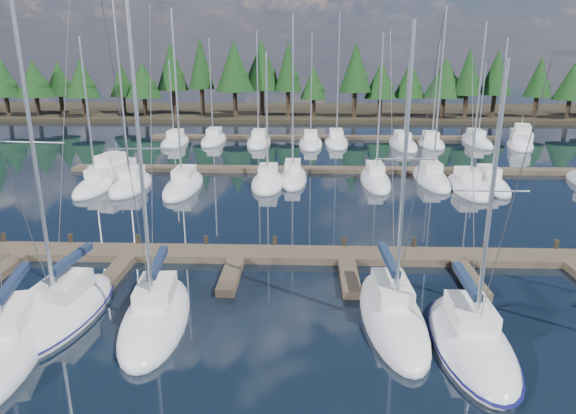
{
  "coord_description": "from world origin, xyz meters",
  "views": [
    {
      "loc": [
        -2.23,
        -8.73,
        11.03
      ],
      "look_at": [
        -3.34,
        22.0,
        1.79
      ],
      "focal_mm": 32.0,
      "sensor_mm": 36.0,
      "label": 1
    }
  ],
  "objects_px": {
    "front_sailboat_1": "(63,311)",
    "motor_yacht_right": "(520,142)",
    "main_dock": "(346,260)",
    "front_sailboat_2": "(156,316)",
    "front_sailboat_0": "(9,343)",
    "front_sailboat_3": "(392,314)",
    "front_sailboat_4": "(471,341)",
    "motor_yacht_left": "(114,176)"
  },
  "relations": [
    {
      "from": "main_dock",
      "to": "front_sailboat_1",
      "type": "xyz_separation_m",
      "value": [
        -12.74,
        -6.47,
        0.08
      ]
    },
    {
      "from": "motor_yacht_right",
      "to": "front_sailboat_3",
      "type": "bearing_deg",
      "value": -117.26
    },
    {
      "from": "front_sailboat_1",
      "to": "front_sailboat_4",
      "type": "height_order",
      "value": "front_sailboat_1"
    },
    {
      "from": "main_dock",
      "to": "motor_yacht_left",
      "type": "xyz_separation_m",
      "value": [
        -19.51,
        18.25,
        0.26
      ]
    },
    {
      "from": "front_sailboat_0",
      "to": "motor_yacht_right",
      "type": "xyz_separation_m",
      "value": [
        37.72,
        46.69,
        0.2
      ]
    },
    {
      "from": "main_dock",
      "to": "front_sailboat_2",
      "type": "relative_size",
      "value": 3.2
    },
    {
      "from": "front_sailboat_4",
      "to": "motor_yacht_right",
      "type": "distance_m",
      "value": 49.94
    },
    {
      "from": "front_sailboat_0",
      "to": "front_sailboat_1",
      "type": "xyz_separation_m",
      "value": [
        0.87,
        2.6,
        -0.01
      ]
    },
    {
      "from": "motor_yacht_left",
      "to": "front_sailboat_0",
      "type": "bearing_deg",
      "value": -77.82
    },
    {
      "from": "main_dock",
      "to": "front_sailboat_0",
      "type": "bearing_deg",
      "value": -146.34
    },
    {
      "from": "front_sailboat_3",
      "to": "motor_yacht_right",
      "type": "bearing_deg",
      "value": 62.74
    },
    {
      "from": "front_sailboat_0",
      "to": "motor_yacht_right",
      "type": "bearing_deg",
      "value": 51.07
    },
    {
      "from": "front_sailboat_1",
      "to": "motor_yacht_right",
      "type": "relative_size",
      "value": 1.48
    },
    {
      "from": "main_dock",
      "to": "front_sailboat_2",
      "type": "xyz_separation_m",
      "value": [
        -8.56,
        -6.77,
        0.09
      ]
    },
    {
      "from": "front_sailboat_0",
      "to": "front_sailboat_4",
      "type": "xyz_separation_m",
      "value": [
        17.87,
        0.86,
        -0.03
      ]
    },
    {
      "from": "front_sailboat_4",
      "to": "motor_yacht_left",
      "type": "relative_size",
      "value": 1.36
    },
    {
      "from": "main_dock",
      "to": "front_sailboat_2",
      "type": "bearing_deg",
      "value": -141.67
    },
    {
      "from": "front_sailboat_1",
      "to": "motor_yacht_left",
      "type": "height_order",
      "value": "front_sailboat_1"
    },
    {
      "from": "front_sailboat_2",
      "to": "front_sailboat_3",
      "type": "height_order",
      "value": "front_sailboat_2"
    },
    {
      "from": "main_dock",
      "to": "motor_yacht_right",
      "type": "relative_size",
      "value": 4.62
    },
    {
      "from": "front_sailboat_0",
      "to": "motor_yacht_left",
      "type": "xyz_separation_m",
      "value": [
        -5.9,
        27.32,
        0.16
      ]
    },
    {
      "from": "main_dock",
      "to": "front_sailboat_4",
      "type": "xyz_separation_m",
      "value": [
        4.26,
        -8.21,
        0.07
      ]
    },
    {
      "from": "front_sailboat_1",
      "to": "front_sailboat_3",
      "type": "bearing_deg",
      "value": 1.1
    },
    {
      "from": "front_sailboat_0",
      "to": "main_dock",
      "type": "bearing_deg",
      "value": 33.66
    },
    {
      "from": "front_sailboat_3",
      "to": "front_sailboat_4",
      "type": "height_order",
      "value": "front_sailboat_3"
    },
    {
      "from": "front_sailboat_2",
      "to": "motor_yacht_left",
      "type": "relative_size",
      "value": 1.6
    },
    {
      "from": "main_dock",
      "to": "motor_yacht_left",
      "type": "height_order",
      "value": "motor_yacht_left"
    },
    {
      "from": "front_sailboat_0",
      "to": "front_sailboat_3",
      "type": "xyz_separation_m",
      "value": [
        15.14,
        2.87,
        -0.01
      ]
    },
    {
      "from": "main_dock",
      "to": "motor_yacht_left",
      "type": "relative_size",
      "value": 5.11
    },
    {
      "from": "front_sailboat_0",
      "to": "front_sailboat_3",
      "type": "height_order",
      "value": "front_sailboat_0"
    },
    {
      "from": "front_sailboat_4",
      "to": "motor_yacht_right",
      "type": "xyz_separation_m",
      "value": [
        19.85,
        45.83,
        0.22
      ]
    },
    {
      "from": "front_sailboat_0",
      "to": "front_sailboat_3",
      "type": "distance_m",
      "value": 15.41
    },
    {
      "from": "front_sailboat_0",
      "to": "motor_yacht_left",
      "type": "distance_m",
      "value": 27.95
    },
    {
      "from": "front_sailboat_4",
      "to": "front_sailboat_0",
      "type": "bearing_deg",
      "value": -177.25
    },
    {
      "from": "front_sailboat_1",
      "to": "front_sailboat_3",
      "type": "relative_size",
      "value": 1.08
    },
    {
      "from": "front_sailboat_1",
      "to": "front_sailboat_3",
      "type": "height_order",
      "value": "front_sailboat_1"
    },
    {
      "from": "front_sailboat_4",
      "to": "motor_yacht_right",
      "type": "height_order",
      "value": "front_sailboat_4"
    },
    {
      "from": "front_sailboat_2",
      "to": "motor_yacht_left",
      "type": "distance_m",
      "value": 27.31
    },
    {
      "from": "front_sailboat_1",
      "to": "front_sailboat_4",
      "type": "distance_m",
      "value": 17.08
    },
    {
      "from": "main_dock",
      "to": "front_sailboat_4",
      "type": "relative_size",
      "value": 3.76
    },
    {
      "from": "front_sailboat_2",
      "to": "motor_yacht_right",
      "type": "xyz_separation_m",
      "value": [
        32.67,
        44.39,
        0.2
      ]
    },
    {
      "from": "front_sailboat_0",
      "to": "motor_yacht_right",
      "type": "relative_size",
      "value": 1.56
    }
  ]
}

